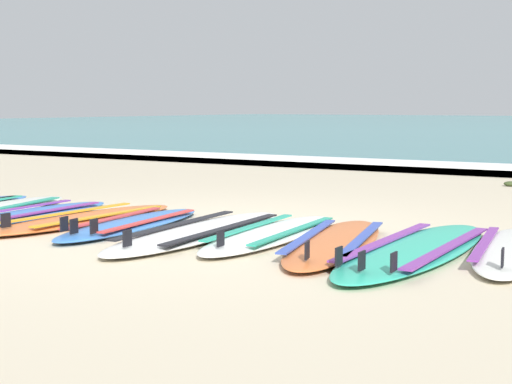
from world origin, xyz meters
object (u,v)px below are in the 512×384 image
surfboard_2 (32,214)px  surfboard_7 (335,242)px  surfboard_5 (200,231)px  surfboard_8 (416,249)px  surfboard_3 (85,219)px  surfboard_4 (131,224)px  surfboard_9 (512,250)px  surfboard_6 (272,234)px

surfboard_2 → surfboard_7: bearing=2.2°
surfboard_5 → surfboard_8: (1.69, 0.15, 0.00)m
surfboard_2 → surfboard_3: size_ratio=0.92×
surfboard_4 → surfboard_9: 2.99m
surfboard_5 → surfboard_6: size_ratio=1.15×
surfboard_6 → surfboard_8: same height
surfboard_4 → surfboard_9: size_ratio=0.99×
surfboard_9 → surfboard_8: bearing=-151.0°
surfboard_6 → surfboard_7: (0.57, -0.07, -0.00)m
surfboard_9 → surfboard_4: bearing=-171.6°
surfboard_4 → surfboard_9: bearing=8.4°
surfboard_2 → surfboard_9: bearing=6.2°
surfboard_3 → surfboard_7: same height
surfboard_5 → surfboard_9: same height
surfboard_2 → surfboard_3: (0.61, 0.03, -0.00)m
surfboard_6 → surfboard_9: size_ratio=1.03×
surfboard_5 → surfboard_3: bearing=178.0°
surfboard_4 → surfboard_8: bearing=3.0°
surfboard_2 → surfboard_6: 2.39m
surfboard_5 → surfboard_7: bearing=6.4°
surfboard_3 → surfboard_8: same height
surfboard_9 → surfboard_6: bearing=-171.3°
surfboard_3 → surfboard_9: bearing=6.8°
surfboard_2 → surfboard_7: size_ratio=0.90×
surfboard_2 → surfboard_3: same height
surfboard_6 → surfboard_9: bearing=8.7°
surfboard_6 → surfboard_7: same height
surfboard_9 → surfboard_5: bearing=-168.5°
surfboard_8 → surfboard_2: bearing=-177.8°
surfboard_8 → surfboard_3: bearing=-177.9°
surfboard_5 → surfboard_2: bearing=179.6°
surfboard_5 → surfboard_4: bearing=178.0°
surfboard_2 → surfboard_4: size_ratio=0.99×
surfboard_4 → surfboard_6: bearing=7.9°
surfboard_4 → surfboard_5: (0.71, -0.02, -0.00)m
surfboard_9 → surfboard_3: bearing=-173.2°
surfboard_3 → surfboard_7: (2.34, 0.08, 0.00)m
surfboard_2 → surfboard_8: same height
surfboard_6 → surfboard_5: bearing=-159.6°
surfboard_3 → surfboard_9: size_ratio=1.06×
surfboard_3 → surfboard_6: bearing=4.9°
surfboard_3 → surfboard_8: bearing=2.1°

